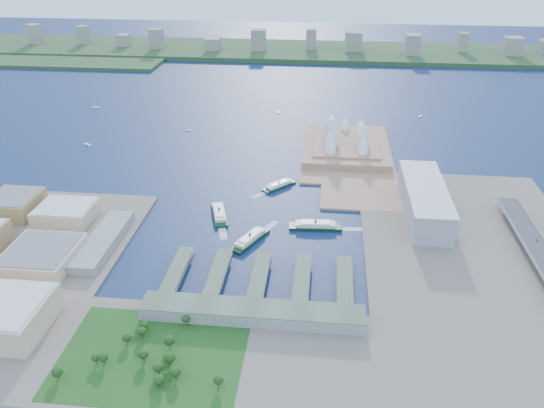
# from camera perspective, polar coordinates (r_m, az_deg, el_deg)

# --- Properties ---
(ground) EXTENTS (3000.00, 3000.00, 0.00)m
(ground) POSITION_cam_1_polar(r_m,az_deg,el_deg) (597.74, -1.76, -3.98)
(ground) COLOR #0E1C41
(ground) RESTS_ON ground
(south_land) EXTENTS (720.00, 180.00, 3.00)m
(south_land) POSITION_cam_1_polar(r_m,az_deg,el_deg) (435.19, -5.62, -18.48)
(south_land) COLOR #78695C
(south_land) RESTS_ON ground
(east_land) EXTENTS (240.00, 500.00, 3.00)m
(east_land) POSITION_cam_1_polar(r_m,az_deg,el_deg) (576.05, 22.12, -7.51)
(east_land) COLOR #78695C
(east_land) RESTS_ON ground
(peninsula) EXTENTS (135.00, 220.00, 3.00)m
(peninsula) POSITION_cam_1_polar(r_m,az_deg,el_deg) (825.48, 8.10, 5.25)
(peninsula) COLOR #A5775A
(peninsula) RESTS_ON ground
(far_shore) EXTENTS (2200.00, 260.00, 12.00)m
(far_shore) POSITION_cam_1_polar(r_m,az_deg,el_deg) (1516.20, 3.33, 16.08)
(far_shore) COLOR #2D4926
(far_shore) RESTS_ON ground
(opera_house) EXTENTS (134.00, 180.00, 58.00)m
(opera_house) POSITION_cam_1_polar(r_m,az_deg,el_deg) (833.02, 8.04, 7.72)
(opera_house) COLOR white
(opera_house) RESTS_ON peninsula
(toaster_building) EXTENTS (45.00, 155.00, 35.00)m
(toaster_building) POSITION_cam_1_polar(r_m,az_deg,el_deg) (664.59, 16.07, 0.36)
(toaster_building) COLOR #95959B
(toaster_building) RESTS_ON east_land
(west_buildings) EXTENTS (200.00, 280.00, 27.00)m
(west_buildings) POSITION_cam_1_polar(r_m,az_deg,el_deg) (616.42, -26.51, -4.39)
(west_buildings) COLOR #A18350
(west_buildings) RESTS_ON west_land
(ferry_wharves) EXTENTS (184.00, 90.00, 9.30)m
(ferry_wharves) POSITION_cam_1_polar(r_m,az_deg,el_deg) (531.80, -1.34, -7.89)
(ferry_wharves) COLOR #495641
(ferry_wharves) RESTS_ON ground
(terminal_building) EXTENTS (200.00, 28.00, 12.00)m
(terminal_building) POSITION_cam_1_polar(r_m,az_deg,el_deg) (481.99, -2.14, -11.63)
(terminal_building) COLOR gray
(terminal_building) RESTS_ON south_land
(park) EXTENTS (150.00, 110.00, 16.00)m
(park) POSITION_cam_1_polar(r_m,az_deg,el_deg) (455.85, -12.85, -14.91)
(park) COLOR #194714
(park) RESTS_ON south_land
(far_skyline) EXTENTS (1900.00, 140.00, 55.00)m
(far_skyline) POSITION_cam_1_polar(r_m,az_deg,el_deg) (1490.08, 3.33, 17.18)
(far_skyline) COLOR gray
(far_skyline) RESTS_ON far_shore
(ferry_a) EXTENTS (31.64, 61.80, 11.33)m
(ferry_a) POSITION_cam_1_polar(r_m,az_deg,el_deg) (647.38, -5.71, -0.85)
(ferry_a) COLOR black
(ferry_a) RESTS_ON ground
(ferry_b) EXTENTS (44.10, 46.53, 9.67)m
(ferry_b) POSITION_cam_1_polar(r_m,az_deg,el_deg) (715.66, 0.76, 2.16)
(ferry_b) COLOR black
(ferry_b) RESTS_ON ground
(ferry_c) EXTENTS (39.84, 59.54, 11.17)m
(ferry_c) POSITION_cam_1_polar(r_m,az_deg,el_deg) (593.52, -2.39, -3.62)
(ferry_c) COLOR black
(ferry_c) RESTS_ON ground
(ferry_d) EXTENTS (62.14, 19.44, 11.59)m
(ferry_d) POSITION_cam_1_polar(r_m,az_deg,el_deg) (620.50, 4.69, -2.16)
(ferry_d) COLOR black
(ferry_d) RESTS_ON ground
(boat_a) EXTENTS (14.74, 11.26, 2.91)m
(boat_a) POSITION_cam_1_polar(r_m,az_deg,el_deg) (908.32, -19.21, 6.08)
(boat_a) COLOR white
(boat_a) RESTS_ON ground
(boat_b) EXTENTS (9.14, 5.46, 2.33)m
(boat_b) POSITION_cam_1_polar(r_m,az_deg,el_deg) (932.69, -9.04, 7.85)
(boat_b) COLOR white
(boat_b) RESTS_ON ground
(boat_c) EXTENTS (10.31, 13.66, 3.05)m
(boat_c) POSITION_cam_1_polar(r_m,az_deg,el_deg) (1028.88, 15.66, 9.09)
(boat_c) COLOR white
(boat_c) RESTS_ON ground
(boat_d) EXTENTS (17.04, 4.87, 2.84)m
(boat_d) POSITION_cam_1_polar(r_m,az_deg,el_deg) (1098.04, -18.42, 9.86)
(boat_d) COLOR white
(boat_d) RESTS_ON ground
(boat_e) EXTENTS (6.93, 12.42, 2.91)m
(boat_e) POSITION_cam_1_polar(r_m,az_deg,el_deg) (1012.78, 0.64, 9.83)
(boat_e) COLOR white
(boat_e) RESTS_ON ground
(car_c) EXTENTS (1.70, 4.17, 1.21)m
(car_c) POSITION_cam_1_polar(r_m,az_deg,el_deg) (635.88, 26.66, -3.54)
(car_c) COLOR slate
(car_c) RESTS_ON expressway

